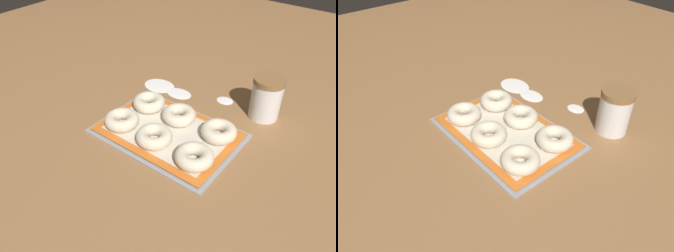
{
  "view_description": "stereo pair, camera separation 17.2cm",
  "coord_description": "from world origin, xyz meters",
  "views": [
    {
      "loc": [
        0.45,
        -0.62,
        0.62
      ],
      "look_at": [
        -0.01,
        -0.01,
        0.03
      ],
      "focal_mm": 35.0,
      "sensor_mm": 36.0,
      "label": 1
    },
    {
      "loc": [
        0.57,
        -0.5,
        0.62
      ],
      "look_at": [
        -0.01,
        -0.01,
        0.03
      ],
      "focal_mm": 35.0,
      "sensor_mm": 36.0,
      "label": 2
    }
  ],
  "objects": [
    {
      "name": "baking_mat",
      "position": [
        -0.01,
        -0.01,
        0.01
      ],
      "size": [
        0.39,
        0.26,
        0.0
      ],
      "color": "orange",
      "rests_on": "baking_tray"
    },
    {
      "name": "bagel_back_center",
      "position": [
        -0.02,
        0.05,
        0.03
      ],
      "size": [
        0.11,
        0.11,
        0.04
      ],
      "color": "beige",
      "rests_on": "baking_mat"
    },
    {
      "name": "bagel_front_center",
      "position": [
        -0.01,
        -0.07,
        0.03
      ],
      "size": [
        0.11,
        0.11,
        0.04
      ],
      "color": "beige",
      "rests_on": "baking_mat"
    },
    {
      "name": "ground_plane",
      "position": [
        0.0,
        0.0,
        0.0
      ],
      "size": [
        2.8,
        2.8,
        0.0
      ],
      "primitive_type": "plane",
      "color": "olive"
    },
    {
      "name": "bagel_back_right",
      "position": [
        0.12,
        0.06,
        0.03
      ],
      "size": [
        0.11,
        0.11,
        0.04
      ],
      "color": "beige",
      "rests_on": "baking_mat"
    },
    {
      "name": "flour_canister",
      "position": [
        0.17,
        0.25,
        0.07
      ],
      "size": [
        0.1,
        0.1,
        0.14
      ],
      "color": "white",
      "rests_on": "ground_plane"
    },
    {
      "name": "bagel_back_left",
      "position": [
        -0.14,
        0.05,
        0.03
      ],
      "size": [
        0.11,
        0.11,
        0.04
      ],
      "color": "beige",
      "rests_on": "baking_mat"
    },
    {
      "name": "bagel_front_left",
      "position": [
        -0.14,
        -0.07,
        0.03
      ],
      "size": [
        0.11,
        0.11,
        0.04
      ],
      "color": "beige",
      "rests_on": "baking_mat"
    },
    {
      "name": "flour_patch_far",
      "position": [
        -0.21,
        0.19,
        0.0
      ],
      "size": [
        0.12,
        0.09,
        0.0
      ],
      "color": "white",
      "rests_on": "ground_plane"
    },
    {
      "name": "flour_patch_side",
      "position": [
        -0.12,
        0.19,
        0.0
      ],
      "size": [
        0.09,
        0.07,
        0.0
      ],
      "color": "white",
      "rests_on": "ground_plane"
    },
    {
      "name": "flour_patch_near",
      "position": [
        0.03,
        0.25,
        0.0
      ],
      "size": [
        0.06,
        0.05,
        0.0
      ],
      "color": "white",
      "rests_on": "ground_plane"
    },
    {
      "name": "baking_tray",
      "position": [
        -0.01,
        -0.01,
        0.0
      ],
      "size": [
        0.41,
        0.29,
        0.01
      ],
      "color": "#93969B",
      "rests_on": "ground_plane"
    },
    {
      "name": "bagel_front_right",
      "position": [
        0.12,
        -0.07,
        0.03
      ],
      "size": [
        0.11,
        0.11,
        0.04
      ],
      "color": "beige",
      "rests_on": "baking_mat"
    }
  ]
}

